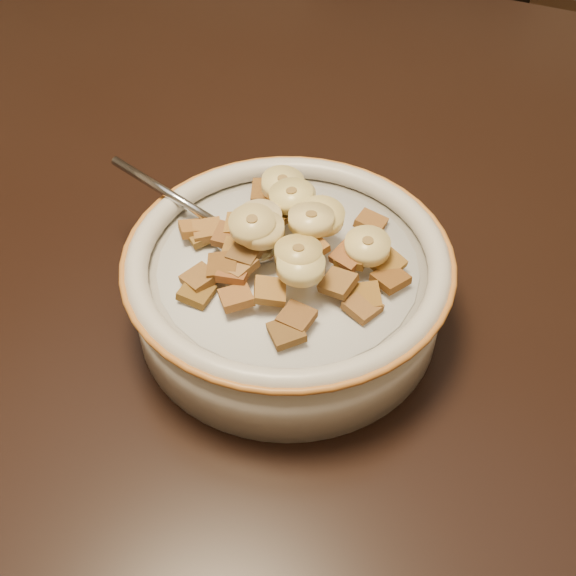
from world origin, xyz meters
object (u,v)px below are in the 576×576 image
at_px(table, 91,146).
at_px(cereal_bowl, 288,292).
at_px(spoon, 247,242).
at_px(chair, 389,38).

height_order(table, cereal_bowl, cereal_bowl).
relative_size(cereal_bowl, spoon, 4.17).
distance_m(cereal_bowl, spoon, 0.05).
bearing_deg(table, chair, 83.76).
xyz_separation_m(table, spoon, (0.24, -0.14, 0.08)).
bearing_deg(cereal_bowl, chair, 101.27).
bearing_deg(table, cereal_bowl, -27.54).
bearing_deg(chair, table, -102.53).
distance_m(table, cereal_bowl, 0.32).
bearing_deg(chair, spoon, -86.32).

